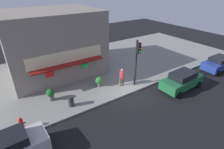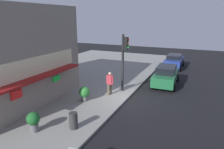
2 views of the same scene
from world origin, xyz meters
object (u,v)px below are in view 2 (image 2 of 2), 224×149
Objects in this scene: trash_can at (73,121)px; pedestrian at (110,82)px; parked_car_blue at (174,61)px; parked_car_green at (166,75)px; potted_plant_by_doorway at (33,120)px; potted_plant_by_window at (84,93)px; traffic_light at (124,55)px.

trash_can is 0.50× the size of pedestrian.
parked_car_green is at bearing -177.99° from parked_car_blue.
potted_plant_by_doorway is at bearing 167.80° from pedestrian.
pedestrian is 2.19m from potted_plant_by_window.
parked_car_green is (6.38, -4.53, 0.13)m from potted_plant_by_window.
parked_car_blue is (17.95, -4.54, 0.06)m from potted_plant_by_doorway.
potted_plant_by_window is at bearing 162.27° from parked_car_blue.
pedestrian is at bearing 143.15° from parked_car_green.
pedestrian reaches higher than parked_car_green.
traffic_light is 5.01× the size of trash_can.
parked_car_green reaches higher than potted_plant_by_doorway.
parked_car_blue is 0.99× the size of parked_car_green.
pedestrian is at bearing -12.20° from potted_plant_by_doorway.
parked_car_blue is (13.40, -4.29, 0.08)m from potted_plant_by_window.
pedestrian is (-1.14, 0.70, -1.91)m from traffic_light.
pedestrian is at bearing -31.53° from potted_plant_by_window.
potted_plant_by_doorway is 18.51m from parked_car_blue.
potted_plant_by_doorway is at bearing 122.94° from trash_can.
trash_can is at bearing -157.32° from potted_plant_by_window.
potted_plant_by_window is (4.54, -0.25, -0.02)m from potted_plant_by_doorway.
traffic_light is at bearing -31.44° from pedestrian.
traffic_light reaches higher than trash_can.
trash_can is at bearing 162.53° from parked_car_green.
potted_plant_by_doorway is 4.55m from potted_plant_by_window.
pedestrian reaches higher than trash_can.
potted_plant_by_doorway is 0.24× the size of parked_car_blue.
parked_car_blue is (11.57, -3.16, -0.31)m from pedestrian.
potted_plant_by_window is at bearing 144.62° from parked_car_green.
traffic_light reaches higher than pedestrian.
parked_car_blue is (10.42, -2.46, -2.22)m from traffic_light.
parked_car_green is at bearing -17.47° from trash_can.
traffic_light is at bearing -3.44° from trash_can.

